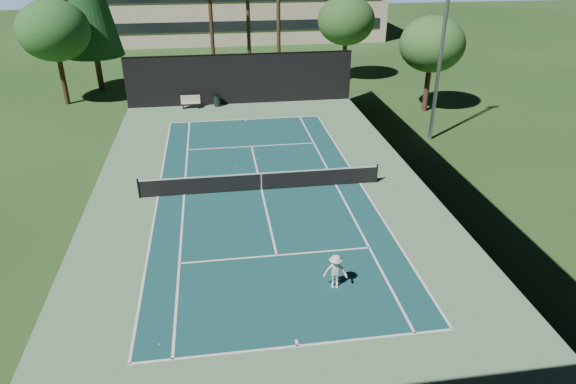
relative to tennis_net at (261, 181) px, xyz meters
name	(u,v)px	position (x,y,z in m)	size (l,w,h in m)	color
ground	(262,190)	(0.00, 0.00, -0.56)	(160.00, 160.00, 0.00)	#24481B
apron_slab	(262,190)	(0.00, 0.00, -0.55)	(18.00, 32.00, 0.01)	#608961
court_surface	(262,190)	(0.00, 0.00, -0.55)	(10.97, 23.77, 0.01)	#164748
court_lines	(262,190)	(0.00, 0.00, -0.54)	(11.07, 23.87, 0.01)	white
tennis_net	(261,181)	(0.00, 0.00, 0.00)	(12.90, 0.10, 1.10)	black
fence	(261,155)	(0.00, 0.06, 1.45)	(18.04, 32.05, 4.03)	black
player	(335,272)	(1.97, -8.91, 0.18)	(0.95, 0.55, 1.47)	silver
tennis_ball_a	(160,344)	(-4.58, -11.14, -0.53)	(0.06, 0.06, 0.06)	#B2CE2E
tennis_ball_b	(236,166)	(-1.22, 3.29, -0.53)	(0.06, 0.06, 0.06)	#DEEF36
tennis_ball_c	(258,159)	(0.20, 4.28, -0.53)	(0.06, 0.06, 0.06)	#E0F638
tennis_ball_d	(149,161)	(-6.37, 4.84, -0.53)	(0.06, 0.06, 0.06)	#C6E033
park_bench	(191,101)	(-4.06, 15.35, -0.01)	(1.50, 0.45, 1.02)	beige
trash_bin	(217,100)	(-1.97, 15.53, -0.08)	(0.56, 0.56, 0.95)	black
decid_tree_a	(346,21)	(10.00, 22.00, 4.86)	(5.12, 5.12, 7.62)	#4B3020
decid_tree_b	(432,44)	(14.00, 12.00, 4.52)	(4.80, 4.80, 7.14)	#4C3020
decid_tree_c	(54,31)	(-14.00, 18.00, 5.21)	(5.44, 5.44, 8.09)	#472C1E
campus_building	(225,5)	(0.00, 45.98, 3.65)	(40.50, 12.50, 8.30)	beige
light_pole	(443,41)	(12.00, 6.00, 5.90)	(0.90, 0.25, 12.22)	gray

